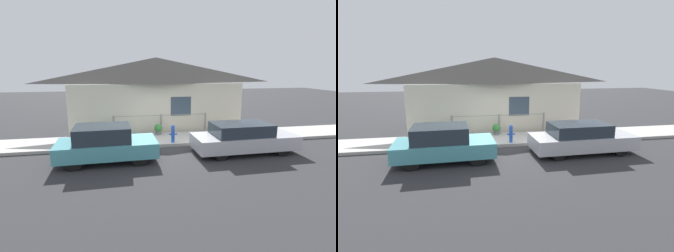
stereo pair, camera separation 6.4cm
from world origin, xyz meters
The scene contains 9 objects.
ground_plane centered at (0.00, 0.00, 0.00)m, with size 60.00×60.00×0.00m, color #2D2D30.
sidewalk centered at (0.00, 1.08, 0.07)m, with size 24.00×2.17×0.13m.
house centered at (0.00, 3.50, 3.16)m, with size 9.72×2.23×4.04m.
fence centered at (0.00, 2.02, 0.69)m, with size 4.90×0.10×1.01m.
car_left centered at (-2.65, -1.33, 0.69)m, with size 3.76×1.83×1.38m.
car_right centered at (2.93, -1.33, 0.63)m, with size 4.30×1.74×1.26m.
fire_hydrant centered at (0.27, 0.26, 0.56)m, with size 0.38×0.17×0.82m.
potted_plant_near_hydrant centered at (-0.19, 1.74, 0.44)m, with size 0.42×0.42×0.56m.
potted_plant_by_fence centered at (-2.98, 1.80, 0.48)m, with size 0.49×0.49×0.61m.
Camera 1 is at (-2.10, -11.09, 3.51)m, focal length 28.00 mm.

